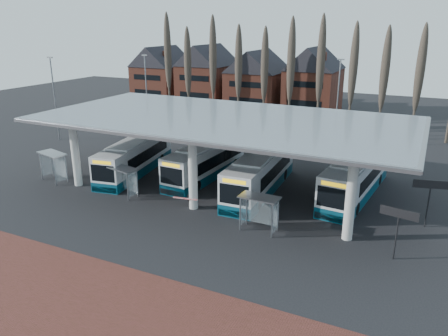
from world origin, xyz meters
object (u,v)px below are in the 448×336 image
at_px(bus_0, 136,157).
at_px(bus_3, 356,177).
at_px(shelter_0, 54,160).
at_px(shelter_2, 260,205).
at_px(shelter_1, 124,175).
at_px(bus_2, 260,173).
at_px(bus_1, 208,160).

bearing_deg(bus_0, bus_3, -0.77).
bearing_deg(bus_3, bus_0, -165.86).
distance_m(shelter_0, shelter_2, 20.94).
bearing_deg(shelter_2, shelter_1, 176.27).
bearing_deg(shelter_2, bus_2, 112.75).
bearing_deg(bus_0, shelter_2, -32.44).
bearing_deg(shelter_0, bus_2, 32.77).
relative_size(bus_0, bus_2, 0.96).
distance_m(bus_0, bus_1, 7.20).
relative_size(bus_0, shelter_0, 3.80).
height_order(bus_3, shelter_2, bus_3).
height_order(shelter_0, shelter_1, shelter_0).
xyz_separation_m(bus_1, shelter_1, (-4.09, -7.38, 0.24)).
distance_m(bus_2, shelter_0, 19.06).
relative_size(bus_0, shelter_2, 4.26).
bearing_deg(bus_2, shelter_2, -72.11).
height_order(bus_3, shelter_0, bus_3).
xyz_separation_m(shelter_0, shelter_2, (20.90, -1.38, -0.08)).
bearing_deg(shelter_1, shelter_0, -168.65).
bearing_deg(bus_2, bus_3, 15.17).
height_order(bus_0, bus_1, bus_1).
relative_size(bus_2, shelter_0, 3.95).
bearing_deg(bus_0, shelter_0, -144.92).
relative_size(bus_3, shelter_0, 4.00).
bearing_deg(shelter_1, shelter_2, 6.60).
relative_size(bus_0, bus_3, 0.95).
height_order(bus_3, shelter_1, bus_3).
bearing_deg(shelter_0, bus_0, 59.46).
distance_m(shelter_0, shelter_1, 8.12).
relative_size(bus_0, bus_1, 1.01).
height_order(bus_0, shelter_0, bus_0).
distance_m(bus_2, shelter_2, 7.75).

